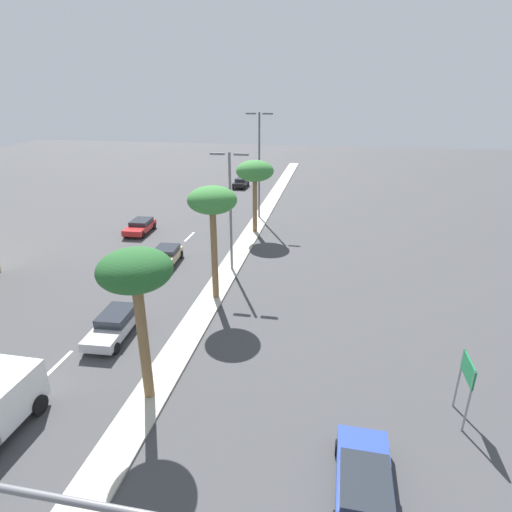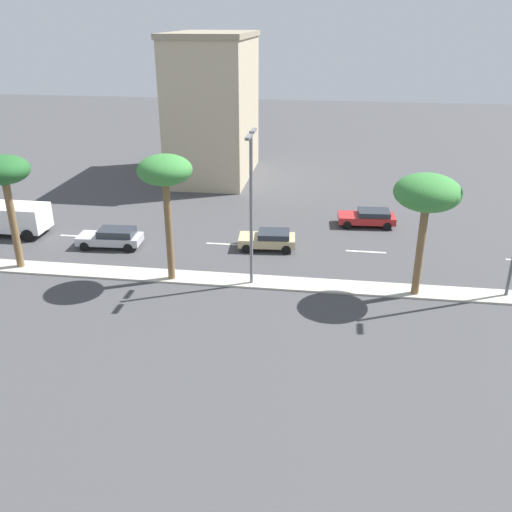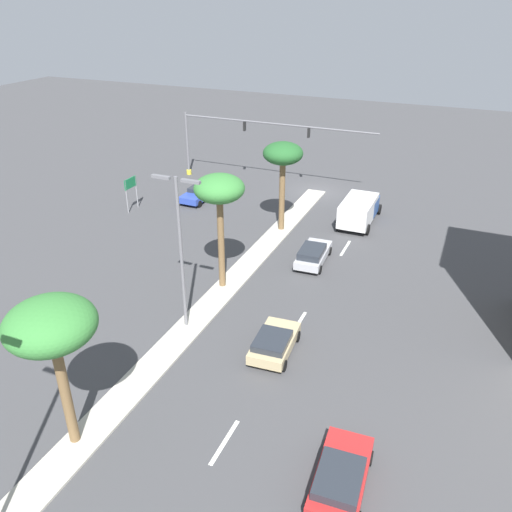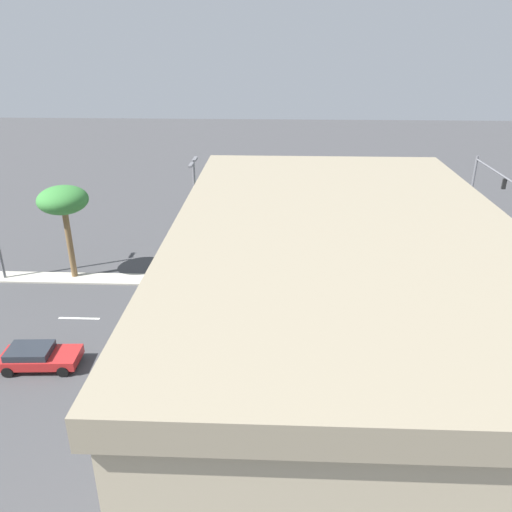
{
  "view_description": "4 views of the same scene",
  "coord_description": "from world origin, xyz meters",
  "px_view_note": "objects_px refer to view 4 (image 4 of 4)",
  "views": [
    {
      "loc": [
        7.86,
        -4.43,
        13.51
      ],
      "look_at": [
        2.98,
        21.67,
        2.92
      ],
      "focal_mm": 28.91,
      "sensor_mm": 36.0,
      "label": 1
    },
    {
      "loc": [
        30.64,
        30.09,
        15.34
      ],
      "look_at": [
        2.48,
        26.12,
        2.89
      ],
      "focal_mm": 38.88,
      "sensor_mm": 36.0,
      "label": 2
    },
    {
      "loc": [
        -13.88,
        47.79,
        18.16
      ],
      "look_at": [
        -2.88,
        22.18,
        3.8
      ],
      "focal_mm": 36.57,
      "sensor_mm": 36.0,
      "label": 3
    },
    {
      "loc": [
        -34.92,
        19.63,
        17.65
      ],
      "look_at": [
        -3.95,
        20.9,
        3.96
      ],
      "focal_mm": 35.62,
      "sensor_mm": 36.0,
      "label": 4
    }
  ],
  "objects_px": {
    "traffic_signal_gantry": "(496,194)",
    "palm_tree_trailing": "(409,205)",
    "sedan_blue_near": "(415,231)",
    "box_truck": "(482,308)",
    "street_lamp_center": "(196,211)",
    "sedan_tan_trailing": "(181,309)",
    "sedan_silver_leading": "(345,302)",
    "directional_road_sign": "(359,201)",
    "commercial_building": "(327,456)",
    "palm_tree_rear": "(264,196)",
    "palm_tree_outboard": "(63,202)",
    "sedan_red_inboard": "(38,356)"
  },
  "relations": [
    {
      "from": "directional_road_sign",
      "to": "street_lamp_center",
      "type": "bearing_deg",
      "value": 134.21
    },
    {
      "from": "directional_road_sign",
      "to": "palm_tree_trailing",
      "type": "bearing_deg",
      "value": -175.0
    },
    {
      "from": "sedan_blue_near",
      "to": "sedan_silver_leading",
      "type": "distance_m",
      "value": 16.13
    },
    {
      "from": "street_lamp_center",
      "to": "sedan_tan_trailing",
      "type": "xyz_separation_m",
      "value": [
        -5.82,
        0.36,
        -4.89
      ]
    },
    {
      "from": "directional_road_sign",
      "to": "palm_tree_rear",
      "type": "relative_size",
      "value": 0.39
    },
    {
      "from": "palm_tree_rear",
      "to": "box_truck",
      "type": "relative_size",
      "value": 1.28
    },
    {
      "from": "box_truck",
      "to": "sedan_blue_near",
      "type": "bearing_deg",
      "value": 1.95
    },
    {
      "from": "commercial_building",
      "to": "box_truck",
      "type": "relative_size",
      "value": 2.25
    },
    {
      "from": "directional_road_sign",
      "to": "commercial_building",
      "type": "bearing_deg",
      "value": 170.02
    },
    {
      "from": "directional_road_sign",
      "to": "street_lamp_center",
      "type": "xyz_separation_m",
      "value": [
        -13.78,
        14.17,
        3.35
      ]
    },
    {
      "from": "palm_tree_rear",
      "to": "sedan_silver_leading",
      "type": "bearing_deg",
      "value": -128.94
    },
    {
      "from": "traffic_signal_gantry",
      "to": "palm_tree_trailing",
      "type": "height_order",
      "value": "palm_tree_trailing"
    },
    {
      "from": "sedan_tan_trailing",
      "to": "palm_tree_rear",
      "type": "bearing_deg",
      "value": -42.49
    },
    {
      "from": "commercial_building",
      "to": "box_truck",
      "type": "height_order",
      "value": "commercial_building"
    },
    {
      "from": "directional_road_sign",
      "to": "box_truck",
      "type": "height_order",
      "value": "directional_road_sign"
    },
    {
      "from": "palm_tree_trailing",
      "to": "street_lamp_center",
      "type": "relative_size",
      "value": 0.79
    },
    {
      "from": "traffic_signal_gantry",
      "to": "box_truck",
      "type": "xyz_separation_m",
      "value": [
        -14.6,
        5.87,
        -3.32
      ]
    },
    {
      "from": "sedan_blue_near",
      "to": "traffic_signal_gantry",
      "type": "bearing_deg",
      "value": -96.49
    },
    {
      "from": "sedan_red_inboard",
      "to": "box_truck",
      "type": "height_order",
      "value": "box_truck"
    },
    {
      "from": "traffic_signal_gantry",
      "to": "palm_tree_trailing",
      "type": "relative_size",
      "value": 2.78
    },
    {
      "from": "palm_tree_trailing",
      "to": "sedan_blue_near",
      "type": "xyz_separation_m",
      "value": [
        9.7,
        -3.45,
        -5.65
      ]
    },
    {
      "from": "sedan_blue_near",
      "to": "sedan_silver_leading",
      "type": "bearing_deg",
      "value": 149.88
    },
    {
      "from": "sedan_tan_trailing",
      "to": "sedan_silver_leading",
      "type": "relative_size",
      "value": 0.89
    },
    {
      "from": "directional_road_sign",
      "to": "street_lamp_center",
      "type": "distance_m",
      "value": 20.04
    },
    {
      "from": "palm_tree_rear",
      "to": "sedan_red_inboard",
      "type": "bearing_deg",
      "value": 132.65
    },
    {
      "from": "palm_tree_trailing",
      "to": "sedan_red_inboard",
      "type": "bearing_deg",
      "value": 116.13
    },
    {
      "from": "street_lamp_center",
      "to": "box_truck",
      "type": "xyz_separation_m",
      "value": [
        -5.91,
        -19.37,
        -4.31
      ]
    },
    {
      "from": "traffic_signal_gantry",
      "to": "commercial_building",
      "type": "height_order",
      "value": "commercial_building"
    },
    {
      "from": "commercial_building",
      "to": "sedan_tan_trailing",
      "type": "xyz_separation_m",
      "value": [
        18.71,
        7.79,
        -6.22
      ]
    },
    {
      "from": "street_lamp_center",
      "to": "directional_road_sign",
      "type": "bearing_deg",
      "value": -45.79
    },
    {
      "from": "commercial_building",
      "to": "sedan_tan_trailing",
      "type": "distance_m",
      "value": 21.2
    },
    {
      "from": "directional_road_sign",
      "to": "box_truck",
      "type": "bearing_deg",
      "value": -165.2
    },
    {
      "from": "palm_tree_outboard",
      "to": "palm_tree_rear",
      "type": "bearing_deg",
      "value": -89.89
    },
    {
      "from": "traffic_signal_gantry",
      "to": "palm_tree_rear",
      "type": "bearing_deg",
      "value": 113.1
    },
    {
      "from": "sedan_blue_near",
      "to": "box_truck",
      "type": "xyz_separation_m",
      "value": [
        -15.33,
        -0.52,
        0.58
      ]
    },
    {
      "from": "sedan_tan_trailing",
      "to": "sedan_silver_leading",
      "type": "bearing_deg",
      "value": -83.38
    },
    {
      "from": "palm_tree_trailing",
      "to": "sedan_blue_near",
      "type": "height_order",
      "value": "palm_tree_trailing"
    },
    {
      "from": "directional_road_sign",
      "to": "box_truck",
      "type": "distance_m",
      "value": 20.39
    },
    {
      "from": "sedan_blue_near",
      "to": "sedan_red_inboard",
      "type": "distance_m",
      "value": 33.71
    },
    {
      "from": "sedan_blue_near",
      "to": "palm_tree_trailing",
      "type": "bearing_deg",
      "value": 160.4
    },
    {
      "from": "palm_tree_rear",
      "to": "sedan_blue_near",
      "type": "distance_m",
      "value": 17.76
    },
    {
      "from": "palm_tree_trailing",
      "to": "palm_tree_rear",
      "type": "xyz_separation_m",
      "value": [
        0.35,
        10.35,
        0.49
      ]
    },
    {
      "from": "directional_road_sign",
      "to": "palm_tree_rear",
      "type": "distance_m",
      "value": 17.09
    },
    {
      "from": "traffic_signal_gantry",
      "to": "palm_tree_trailing",
      "type": "xyz_separation_m",
      "value": [
        -8.97,
        9.85,
        1.75
      ]
    },
    {
      "from": "sedan_silver_leading",
      "to": "box_truck",
      "type": "xyz_separation_m",
      "value": [
        -1.37,
        -8.61,
        0.55
      ]
    },
    {
      "from": "traffic_signal_gantry",
      "to": "commercial_building",
      "type": "xyz_separation_m",
      "value": [
        -33.23,
        17.81,
        2.32
      ]
    },
    {
      "from": "traffic_signal_gantry",
      "to": "box_truck",
      "type": "height_order",
      "value": "traffic_signal_gantry"
    },
    {
      "from": "palm_tree_rear",
      "to": "sedan_blue_near",
      "type": "bearing_deg",
      "value": -55.91
    },
    {
      "from": "sedan_blue_near",
      "to": "sedan_red_inboard",
      "type": "xyz_separation_m",
      "value": [
        -20.95,
        26.41,
        -0.01
      ]
    },
    {
      "from": "sedan_tan_trailing",
      "to": "street_lamp_center",
      "type": "bearing_deg",
      "value": -3.54
    }
  ]
}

